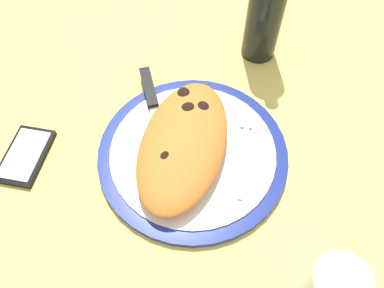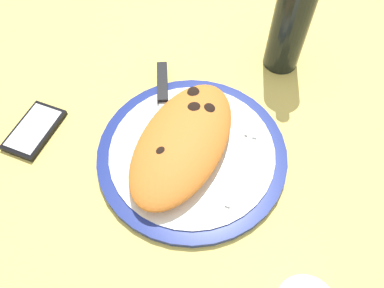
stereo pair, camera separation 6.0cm
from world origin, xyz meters
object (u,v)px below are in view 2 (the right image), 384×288
Objects in this scene: calzone at (183,140)px; fork at (245,152)px; knife at (163,96)px; plate at (192,153)px; smartphone at (34,130)px; wine_bottle at (292,18)px.

fork is (0.99, -10.54, -2.02)cm from calzone.
calzone is 11.77cm from knife.
smartphone is at bearing 91.21° from plate.
fork is at bearing -84.64° from calzone.
plate is 1.12× the size of calzone.
fork is 1.45× the size of smartphone.
calzone is 2.37× the size of smartphone.
wine_bottle is at bearing -28.20° from plate.
smartphone is (-0.61, 28.96, -0.16)cm from plate.
knife reaches higher than smartphone.
fork is at bearing -87.09° from smartphone.
plate is 1.18× the size of wine_bottle.
calzone is 1.06× the size of wine_bottle.
calzone is at bearing -88.03° from smartphone.
knife is at bearing 31.07° from calzone.
smartphone is at bearing 92.91° from fork.
knife is (9.97, 6.01, -1.73)cm from calzone.
calzone reaches higher than knife.
calzone reaches higher than smartphone.
wine_bottle reaches higher than plate.
fork is 0.65× the size of wine_bottle.
calzone is at bearing 78.18° from plate.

